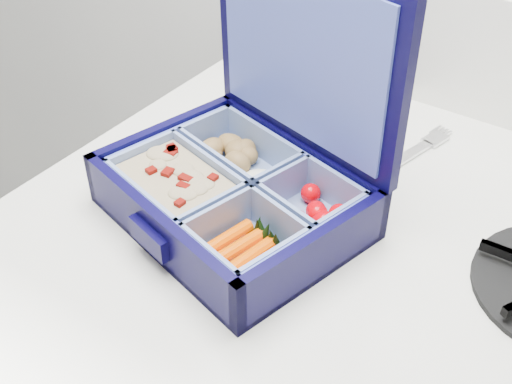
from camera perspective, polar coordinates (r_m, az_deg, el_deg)
The scene contains 3 objects.
bento_box at distance 0.61m, azimuth -2.09°, elevation -0.37°, with size 0.23×0.18×0.06m, color black, non-canonical shape.
burner_grate_rear at distance 0.77m, azimuth 6.98°, elevation 6.96°, with size 0.15×0.15×0.02m, color black.
fork at distance 0.70m, azimuth 11.68°, elevation 2.14°, with size 0.02×0.18×0.01m, color silver, non-canonical shape.
Camera 1 is at (0.39, 1.23, 1.36)m, focal length 45.00 mm.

